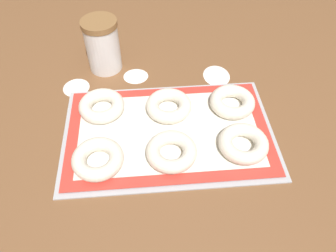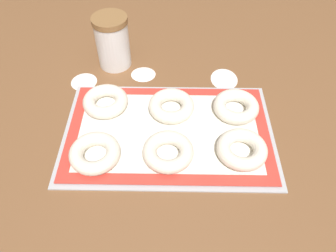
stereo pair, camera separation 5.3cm
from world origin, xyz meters
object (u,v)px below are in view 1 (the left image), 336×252
bagel_back_right (232,102)px  baking_tray (168,132)px  bagel_back_center (169,106)px  flour_canister (103,45)px  bagel_front_right (243,143)px  bagel_back_left (102,106)px  bagel_front_center (171,151)px  bagel_front_left (98,159)px

bagel_back_right → baking_tray: bearing=-158.2°
bagel_back_center → bagel_back_right: bearing=0.2°
baking_tray → flour_canister: 0.34m
baking_tray → bagel_front_right: size_ratio=4.42×
baking_tray → bagel_back_right: size_ratio=4.42×
bagel_back_center → flour_canister: 0.28m
bagel_front_right → bagel_back_left: 0.38m
bagel_front_right → bagel_front_center: bearing=-176.9°
bagel_front_left → bagel_front_center: bearing=2.3°
bagel_back_left → flour_canister: size_ratio=0.76×
bagel_back_center → bagel_front_left: bearing=-138.5°
bagel_front_right → bagel_back_left: size_ratio=1.00×
bagel_back_center → bagel_back_right: same height
bagel_front_center → bagel_back_right: size_ratio=1.00×
bagel_front_center → bagel_back_center: 0.15m
bagel_front_right → bagel_back_right: size_ratio=1.00×
bagel_front_right → bagel_back_left: bearing=155.8°
bagel_front_right → bagel_back_center: same height
bagel_front_left → bagel_front_center: (0.17, 0.01, 0.00)m
bagel_front_left → flour_canister: flour_canister is taller
bagel_back_center → bagel_back_right: (0.17, 0.00, 0.00)m
bagel_back_left → bagel_back_right: (0.35, -0.01, 0.00)m
bagel_back_left → bagel_back_center: 0.18m
bagel_front_right → bagel_back_left: same height
baking_tray → bagel_back_center: bearing=83.7°
bagel_front_center → bagel_back_center: same height
baking_tray → bagel_back_right: (0.18, 0.07, 0.02)m
bagel_front_left → flour_canister: 0.37m
bagel_front_center → flour_canister: 0.40m
baking_tray → bagel_front_center: 0.08m
bagel_front_center → bagel_back_left: same height
bagel_front_center → bagel_back_center: size_ratio=1.00×
bagel_front_center → bagel_back_left: size_ratio=1.00×
baking_tray → bagel_front_left: size_ratio=4.42×
bagel_back_right → flour_canister: flour_canister is taller
flour_canister → baking_tray: bearing=-59.2°
baking_tray → bagel_back_left: 0.19m
bagel_front_right → baking_tray: bearing=158.3°
bagel_back_left → baking_tray: bearing=-26.6°
baking_tray → bagel_back_left: bagel_back_left is taller
bagel_front_center → bagel_front_left: bearing=-177.7°
bagel_back_center → flour_canister: size_ratio=0.76×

